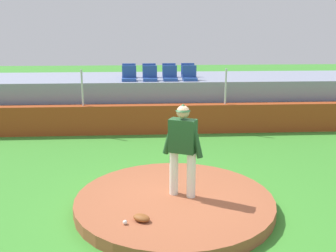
# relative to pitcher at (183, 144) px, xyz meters

# --- Properties ---
(ground_plane) EXTENTS (60.00, 60.00, 0.00)m
(ground_plane) POSITION_rel_pitcher_xyz_m (-0.16, -0.06, -1.25)
(ground_plane) COLOR #3B8B2D
(pitchers_mound) EXTENTS (3.74, 3.74, 0.22)m
(pitchers_mound) POSITION_rel_pitcher_xyz_m (-0.16, -0.06, -1.14)
(pitchers_mound) COLOR #9C5334
(pitchers_mound) RESTS_ON ground_plane
(pitcher) EXTENTS (0.76, 0.45, 1.77)m
(pitcher) POSITION_rel_pitcher_xyz_m (0.00, 0.00, 0.00)
(pitcher) COLOR white
(pitcher) RESTS_ON pitchers_mound
(baseball) EXTENTS (0.07, 0.07, 0.07)m
(baseball) POSITION_rel_pitcher_xyz_m (-1.04, -1.06, -0.99)
(baseball) COLOR white
(baseball) RESTS_ON pitchers_mound
(fielding_glove) EXTENTS (0.36, 0.34, 0.11)m
(fielding_glove) POSITION_rel_pitcher_xyz_m (-0.77, -0.96, -0.97)
(fielding_glove) COLOR brown
(fielding_glove) RESTS_ON pitchers_mound
(brick_barrier) EXTENTS (15.90, 0.40, 0.94)m
(brick_barrier) POSITION_rel_pitcher_xyz_m (-0.16, 5.34, -0.78)
(brick_barrier) COLOR #9D3E1A
(brick_barrier) RESTS_ON ground_plane
(fence_post_left) EXTENTS (0.06, 0.06, 1.15)m
(fence_post_left) POSITION_rel_pitcher_xyz_m (-2.64, 5.34, 0.26)
(fence_post_left) COLOR silver
(fence_post_left) RESTS_ON brick_barrier
(fence_post_right) EXTENTS (0.06, 0.06, 1.15)m
(fence_post_right) POSITION_rel_pitcher_xyz_m (1.93, 5.34, 0.26)
(fence_post_right) COLOR silver
(fence_post_right) RESTS_ON brick_barrier
(bleacher_platform) EXTENTS (15.69, 3.36, 1.60)m
(bleacher_platform) POSITION_rel_pitcher_xyz_m (-0.16, 7.43, -0.45)
(bleacher_platform) COLOR gray
(bleacher_platform) RESTS_ON ground_plane
(stadium_chair_0) EXTENTS (0.48, 0.44, 0.50)m
(stadium_chair_0) POSITION_rel_pitcher_xyz_m (-1.19, 6.30, 0.50)
(stadium_chair_0) COLOR #254899
(stadium_chair_0) RESTS_ON bleacher_platform
(stadium_chair_1) EXTENTS (0.48, 0.44, 0.50)m
(stadium_chair_1) POSITION_rel_pitcher_xyz_m (-0.49, 6.28, 0.50)
(stadium_chair_1) COLOR #254899
(stadium_chair_1) RESTS_ON bleacher_platform
(stadium_chair_2) EXTENTS (0.48, 0.44, 0.50)m
(stadium_chair_2) POSITION_rel_pitcher_xyz_m (0.20, 6.29, 0.50)
(stadium_chair_2) COLOR #254899
(stadium_chair_2) RESTS_ON bleacher_platform
(stadium_chair_3) EXTENTS (0.48, 0.44, 0.50)m
(stadium_chair_3) POSITION_rel_pitcher_xyz_m (0.87, 6.29, 0.50)
(stadium_chair_3) COLOR #254899
(stadium_chair_3) RESTS_ON bleacher_platform
(stadium_chair_4) EXTENTS (0.48, 0.44, 0.50)m
(stadium_chair_4) POSITION_rel_pitcher_xyz_m (-1.23, 7.19, 0.50)
(stadium_chair_4) COLOR #254899
(stadium_chair_4) RESTS_ON bleacher_platform
(stadium_chair_5) EXTENTS (0.48, 0.44, 0.50)m
(stadium_chair_5) POSITION_rel_pitcher_xyz_m (-0.50, 7.16, 0.50)
(stadium_chair_5) COLOR #254899
(stadium_chair_5) RESTS_ON bleacher_platform
(stadium_chair_6) EXTENTS (0.48, 0.44, 0.50)m
(stadium_chair_6) POSITION_rel_pitcher_xyz_m (0.22, 7.19, 0.50)
(stadium_chair_6) COLOR #254899
(stadium_chair_6) RESTS_ON bleacher_platform
(stadium_chair_7) EXTENTS (0.48, 0.44, 0.50)m
(stadium_chair_7) POSITION_rel_pitcher_xyz_m (0.92, 7.21, 0.50)
(stadium_chair_7) COLOR #254899
(stadium_chair_7) RESTS_ON bleacher_platform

